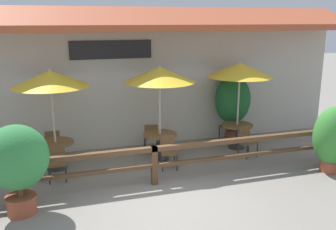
{
  "coord_description": "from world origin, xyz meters",
  "views": [
    {
      "loc": [
        -2.16,
        -7.0,
        3.85
      ],
      "look_at": [
        0.53,
        1.64,
        1.54
      ],
      "focal_mm": 40.0,
      "sensor_mm": 36.0,
      "label": 1
    }
  ],
  "objects_px": {
    "patio_umbrella_far": "(240,70)",
    "potted_plant_broad_leaf": "(17,161)",
    "dining_table_near": "(56,147)",
    "chair_near_wallside": "(53,143)",
    "chair_middle_wallside": "(151,136)",
    "dining_table_far": "(237,129)",
    "dining_table_middle": "(160,139)",
    "potted_plant_tall_tropical": "(334,138)",
    "chair_far_wallside": "(229,126)",
    "patio_umbrella_near": "(50,79)",
    "chair_near_streetside": "(57,161)",
    "patio_umbrella_middle": "(160,75)",
    "chair_middle_streetside": "(168,150)",
    "chair_far_streetside": "(247,139)",
    "potted_plant_entrance_palm": "(233,101)"
  },
  "relations": [
    {
      "from": "dining_table_near",
      "to": "chair_near_streetside",
      "type": "relative_size",
      "value": 1.08
    },
    {
      "from": "dining_table_middle",
      "to": "chair_far_wallside",
      "type": "relative_size",
      "value": 1.08
    },
    {
      "from": "chair_middle_wallside",
      "to": "patio_umbrella_far",
      "type": "distance_m",
      "value": 3.26
    },
    {
      "from": "chair_far_wallside",
      "to": "potted_plant_entrance_palm",
      "type": "bearing_deg",
      "value": 159.7
    },
    {
      "from": "dining_table_middle",
      "to": "potted_plant_broad_leaf",
      "type": "relative_size",
      "value": 0.5
    },
    {
      "from": "patio_umbrella_far",
      "to": "potted_plant_broad_leaf",
      "type": "bearing_deg",
      "value": -158.8
    },
    {
      "from": "chair_middle_wallside",
      "to": "chair_far_wallside",
      "type": "relative_size",
      "value": 1.0
    },
    {
      "from": "patio_umbrella_middle",
      "to": "patio_umbrella_far",
      "type": "height_order",
      "value": "same"
    },
    {
      "from": "chair_far_wallside",
      "to": "chair_near_wallside",
      "type": "bearing_deg",
      "value": -9.79
    },
    {
      "from": "chair_near_wallside",
      "to": "patio_umbrella_far",
      "type": "distance_m",
      "value": 5.77
    },
    {
      "from": "patio_umbrella_far",
      "to": "dining_table_far",
      "type": "bearing_deg",
      "value": 90.0
    },
    {
      "from": "patio_umbrella_far",
      "to": "potted_plant_entrance_palm",
      "type": "relative_size",
      "value": 1.23
    },
    {
      "from": "patio_umbrella_far",
      "to": "dining_table_far",
      "type": "relative_size",
      "value": 2.81
    },
    {
      "from": "chair_near_wallside",
      "to": "potted_plant_tall_tropical",
      "type": "height_order",
      "value": "potted_plant_tall_tropical"
    },
    {
      "from": "chair_near_wallside",
      "to": "chair_middle_wallside",
      "type": "height_order",
      "value": "same"
    },
    {
      "from": "chair_middle_wallside",
      "to": "chair_far_wallside",
      "type": "xyz_separation_m",
      "value": [
        2.68,
        0.25,
        0.0
      ]
    },
    {
      "from": "dining_table_far",
      "to": "chair_far_wallside",
      "type": "xyz_separation_m",
      "value": [
        0.08,
        0.71,
        -0.11
      ]
    },
    {
      "from": "chair_near_streetside",
      "to": "dining_table_far",
      "type": "height_order",
      "value": "chair_near_streetside"
    },
    {
      "from": "dining_table_far",
      "to": "chair_far_streetside",
      "type": "distance_m",
      "value": 0.72
    },
    {
      "from": "dining_table_near",
      "to": "potted_plant_broad_leaf",
      "type": "bearing_deg",
      "value": -108.1
    },
    {
      "from": "chair_far_streetside",
      "to": "chair_middle_wallside",
      "type": "bearing_deg",
      "value": 144.47
    },
    {
      "from": "dining_table_near",
      "to": "chair_middle_wallside",
      "type": "relative_size",
      "value": 1.08
    },
    {
      "from": "chair_middle_wallside",
      "to": "patio_umbrella_far",
      "type": "relative_size",
      "value": 0.33
    },
    {
      "from": "chair_middle_wallside",
      "to": "potted_plant_tall_tropical",
      "type": "relative_size",
      "value": 0.5
    },
    {
      "from": "potted_plant_entrance_palm",
      "to": "patio_umbrella_near",
      "type": "bearing_deg",
      "value": -171.73
    },
    {
      "from": "chair_near_streetside",
      "to": "chair_middle_wallside",
      "type": "height_order",
      "value": "same"
    },
    {
      "from": "chair_near_wallside",
      "to": "potted_plant_broad_leaf",
      "type": "distance_m",
      "value": 3.12
    },
    {
      "from": "potted_plant_broad_leaf",
      "to": "potted_plant_entrance_palm",
      "type": "height_order",
      "value": "potted_plant_entrance_palm"
    },
    {
      "from": "chair_far_wallside",
      "to": "patio_umbrella_middle",
      "type": "bearing_deg",
      "value": 9.0
    },
    {
      "from": "dining_table_near",
      "to": "chair_middle_wallside",
      "type": "distance_m",
      "value": 2.8
    },
    {
      "from": "patio_umbrella_far",
      "to": "potted_plant_tall_tropical",
      "type": "height_order",
      "value": "patio_umbrella_far"
    },
    {
      "from": "chair_middle_wallside",
      "to": "patio_umbrella_far",
      "type": "xyz_separation_m",
      "value": [
        2.6,
        -0.46,
        1.92
      ]
    },
    {
      "from": "dining_table_near",
      "to": "chair_near_wallside",
      "type": "height_order",
      "value": "chair_near_wallside"
    },
    {
      "from": "dining_table_near",
      "to": "patio_umbrella_middle",
      "type": "relative_size",
      "value": 0.36
    },
    {
      "from": "dining_table_middle",
      "to": "chair_middle_streetside",
      "type": "bearing_deg",
      "value": -87.18
    },
    {
      "from": "patio_umbrella_far",
      "to": "potted_plant_broad_leaf",
      "type": "xyz_separation_m",
      "value": [
        -6.07,
        -2.35,
        -1.26
      ]
    },
    {
      "from": "chair_middle_wallside",
      "to": "dining_table_far",
      "type": "distance_m",
      "value": 2.64
    },
    {
      "from": "patio_umbrella_middle",
      "to": "chair_far_wallside",
      "type": "distance_m",
      "value": 3.36
    },
    {
      "from": "dining_table_near",
      "to": "chair_far_streetside",
      "type": "height_order",
      "value": "chair_far_streetside"
    },
    {
      "from": "dining_table_middle",
      "to": "potted_plant_tall_tropical",
      "type": "distance_m",
      "value": 4.57
    },
    {
      "from": "chair_near_streetside",
      "to": "dining_table_middle",
      "type": "distance_m",
      "value": 2.87
    },
    {
      "from": "chair_near_wallside",
      "to": "dining_table_far",
      "type": "xyz_separation_m",
      "value": [
        5.41,
        -0.63,
        0.11
      ]
    },
    {
      "from": "patio_umbrella_middle",
      "to": "chair_middle_streetside",
      "type": "relative_size",
      "value": 3.05
    },
    {
      "from": "chair_middle_wallside",
      "to": "patio_umbrella_near",
      "type": "bearing_deg",
      "value": 22.28
    },
    {
      "from": "chair_near_wallside",
      "to": "chair_middle_streetside",
      "type": "bearing_deg",
      "value": 153.03
    },
    {
      "from": "patio_umbrella_near",
      "to": "chair_middle_wallside",
      "type": "bearing_deg",
      "value": 11.56
    },
    {
      "from": "chair_far_streetside",
      "to": "potted_plant_broad_leaf",
      "type": "relative_size",
      "value": 0.46
    },
    {
      "from": "patio_umbrella_far",
      "to": "potted_plant_broad_leaf",
      "type": "height_order",
      "value": "patio_umbrella_far"
    },
    {
      "from": "potted_plant_broad_leaf",
      "to": "potted_plant_entrance_palm",
      "type": "distance_m",
      "value": 6.95
    },
    {
      "from": "patio_umbrella_far",
      "to": "potted_plant_entrance_palm",
      "type": "distance_m",
      "value": 1.3
    }
  ]
}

